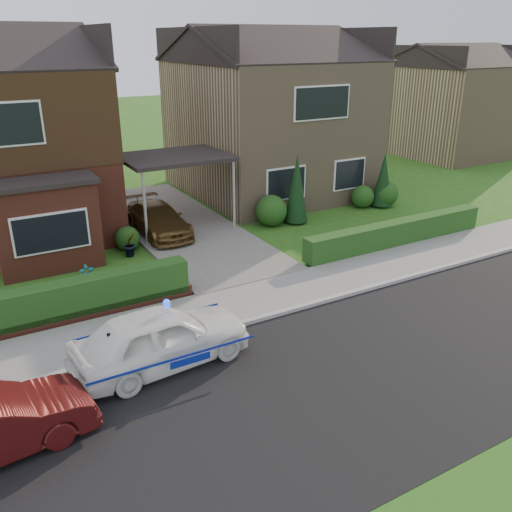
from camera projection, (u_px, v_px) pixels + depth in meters
ground at (369, 368)px, 11.89m from camera, size 120.00×120.00×0.00m
road at (369, 368)px, 11.89m from camera, size 60.00×6.00×0.02m
kerb at (293, 310)px, 14.32m from camera, size 60.00×0.16×0.12m
sidewalk at (272, 295)px, 15.17m from camera, size 60.00×2.00×0.10m
driveway at (178, 226)px, 20.71m from camera, size 3.80×12.00×0.12m
house_right at (268, 111)px, 24.45m from camera, size 7.50×8.06×7.25m
carport_link at (175, 158)px, 19.70m from camera, size 3.80×3.00×2.77m
dwarf_wall at (47, 323)px, 13.41m from camera, size 7.70×0.25×0.36m
hedge_left at (47, 327)px, 13.60m from camera, size 7.50×0.55×0.90m
hedge_right at (395, 246)px, 18.87m from camera, size 7.50×0.55×0.80m
shrub_left_mid at (81, 243)px, 17.27m from camera, size 1.32×1.32×1.32m
shrub_left_near at (127, 238)px, 18.34m from camera, size 0.84×0.84×0.84m
shrub_right_near at (271, 210)px, 20.70m from camera, size 1.20×1.20×1.20m
shrub_right_mid at (363, 197)px, 22.95m from camera, size 0.96×0.96×0.96m
shrub_right_far at (385, 194)px, 23.15m from camera, size 1.08×1.08×1.08m
conifer_a at (297, 191)px, 20.74m from camera, size 0.90×0.90×2.60m
conifer_b at (383, 181)px, 22.85m from camera, size 0.90×0.90×2.20m
neighbour_right at (450, 111)px, 33.01m from camera, size 6.50×7.00×5.20m
police_car at (161, 338)px, 11.78m from camera, size 3.64×4.07×1.51m
driveway_car at (158, 219)px, 19.51m from camera, size 1.58×3.74×1.08m
potted_plant_a at (88, 280)px, 15.25m from camera, size 0.49×0.39×0.82m
potted_plant_b at (130, 244)px, 17.82m from camera, size 0.59×0.58×0.84m
potted_plant_c at (56, 301)px, 14.06m from camera, size 0.59×0.59×0.76m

